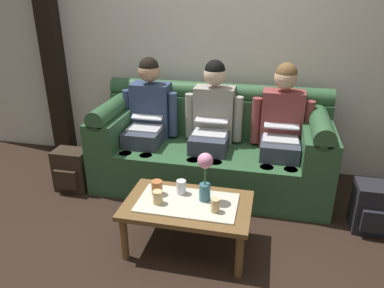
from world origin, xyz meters
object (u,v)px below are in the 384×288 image
(coffee_table, at_px, (187,209))
(cup_near_left, at_px, (181,187))
(cup_far_center, at_px, (215,205))
(backpack_left, at_px, (72,170))
(cup_near_right, at_px, (158,197))
(backpack_right, at_px, (372,208))
(cup_far_left, at_px, (157,188))
(couch, at_px, (212,149))
(person_middle, at_px, (212,121))
(person_right, at_px, (281,126))
(person_left, at_px, (148,116))
(flower_vase, at_px, (205,173))

(coffee_table, bearing_deg, cup_near_left, 124.00)
(cup_far_center, distance_m, backpack_left, 1.67)
(coffee_table, height_order, cup_near_right, cup_near_right)
(backpack_right, bearing_deg, cup_near_right, -159.64)
(cup_far_left, bearing_deg, backpack_left, 152.69)
(couch, distance_m, backpack_right, 1.49)
(person_middle, height_order, cup_near_left, person_middle)
(person_right, bearing_deg, person_left, 179.99)
(person_middle, distance_m, flower_vase, 0.98)
(backpack_left, distance_m, backpack_right, 2.69)
(person_middle, bearing_deg, cup_far_center, -78.91)
(couch, relative_size, person_right, 1.81)
(couch, relative_size, person_middle, 1.81)
(person_right, relative_size, backpack_left, 3.01)
(backpack_right, bearing_deg, coffee_table, -159.06)
(cup_near_right, height_order, backpack_right, cup_near_right)
(person_right, bearing_deg, flower_vase, -118.49)
(flower_vase, height_order, cup_far_left, flower_vase)
(person_middle, bearing_deg, person_right, 0.00)
(coffee_table, height_order, cup_far_center, cup_far_center)
(person_middle, height_order, coffee_table, person_middle)
(cup_far_center, relative_size, backpack_right, 0.24)
(couch, height_order, coffee_table, couch)
(person_left, xyz_separation_m, flower_vase, (0.76, -0.97, -0.05))
(backpack_left, bearing_deg, couch, 18.36)
(cup_near_left, xyz_separation_m, backpack_right, (1.47, 0.43, -0.25))
(coffee_table, height_order, backpack_left, backpack_left)
(cup_far_center, bearing_deg, backpack_left, 155.88)
(flower_vase, xyz_separation_m, cup_far_left, (-0.37, 0.00, -0.17))
(couch, relative_size, backpack_left, 5.43)
(cup_far_center, xyz_separation_m, backpack_left, (-1.51, 0.68, -0.24))
(flower_vase, bearing_deg, person_left, 128.09)
(cup_far_left, distance_m, backpack_right, 1.73)
(cup_far_center, bearing_deg, coffee_table, 160.69)
(coffee_table, bearing_deg, backpack_right, 20.94)
(person_right, distance_m, backpack_left, 2.03)
(person_middle, height_order, cup_far_left, person_middle)
(person_right, distance_m, cup_far_center, 1.20)
(coffee_table, height_order, cup_near_left, cup_near_left)
(couch, height_order, cup_near_right, couch)
(person_right, bearing_deg, couch, 179.68)
(cup_near_left, bearing_deg, person_middle, 85.43)
(person_middle, distance_m, cup_far_center, 1.14)
(couch, bearing_deg, backpack_right, -19.44)
(person_right, xyz_separation_m, cup_near_right, (-0.85, -1.09, -0.22))
(person_right, distance_m, flower_vase, 1.10)
(flower_vase, relative_size, cup_far_center, 3.81)
(person_left, relative_size, backpack_right, 3.03)
(person_left, distance_m, backpack_right, 2.15)
(person_left, relative_size, cup_near_left, 11.32)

